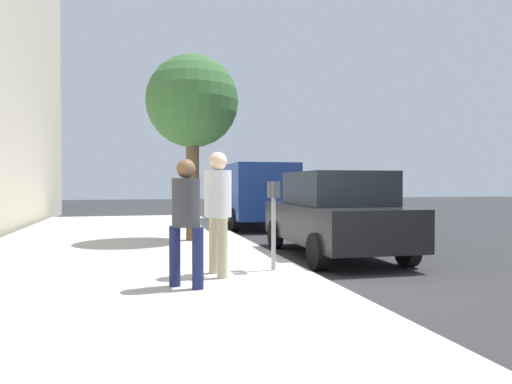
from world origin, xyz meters
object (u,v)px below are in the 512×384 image
(parked_sedan_near, at_px, (334,214))
(parked_van_far, at_px, (252,191))
(parking_meter, at_px, (274,206))
(pedestrian_at_meter, at_px, (218,202))
(pedestrian_bystander, at_px, (186,213))
(street_tree, at_px, (192,103))

(parked_sedan_near, height_order, parked_van_far, parked_van_far)
(parking_meter, height_order, pedestrian_at_meter, pedestrian_at_meter)
(pedestrian_bystander, bearing_deg, parked_van_far, 22.64)
(pedestrian_bystander, relative_size, street_tree, 0.38)
(parking_meter, relative_size, street_tree, 0.31)
(parking_meter, distance_m, parked_van_far, 9.13)
(pedestrian_bystander, height_order, parked_van_far, parked_van_far)
(pedestrian_at_meter, distance_m, parked_van_far, 9.57)
(parking_meter, relative_size, parked_van_far, 0.27)
(parking_meter, bearing_deg, parked_van_far, -11.96)
(pedestrian_at_meter, height_order, parked_van_far, parked_van_far)
(pedestrian_at_meter, distance_m, parked_sedan_near, 3.54)
(parked_van_far, relative_size, street_tree, 1.17)
(pedestrian_at_meter, relative_size, parked_sedan_near, 0.42)
(parking_meter, bearing_deg, street_tree, 10.33)
(parked_sedan_near, bearing_deg, street_tree, 48.18)
(pedestrian_at_meter, bearing_deg, parked_sedan_near, 28.26)
(parking_meter, xyz_separation_m, parked_van_far, (8.93, -1.89, 0.09))
(pedestrian_bystander, relative_size, parked_sedan_near, 0.38)
(pedestrian_bystander, height_order, street_tree, street_tree)
(pedestrian_at_meter, bearing_deg, pedestrian_bystander, -136.79)
(pedestrian_bystander, xyz_separation_m, street_tree, (5.18, -0.70, 2.34))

